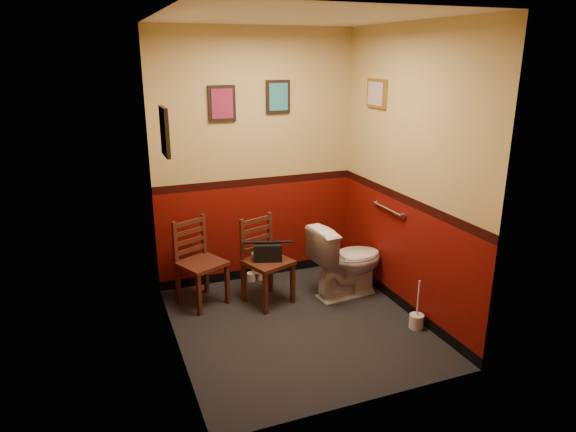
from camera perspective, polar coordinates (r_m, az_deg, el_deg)
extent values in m
cube|color=black|center=(4.91, 1.08, -12.04)|extent=(2.20, 2.40, 0.00)
cube|color=silver|center=(4.28, 1.30, 21.26)|extent=(2.20, 2.40, 0.00)
cube|color=#5B0B06|center=(5.50, -3.61, 6.26)|extent=(2.20, 0.00, 2.70)
cube|color=#5B0B06|center=(3.37, 8.99, -1.24)|extent=(2.20, 0.00, 2.70)
cube|color=#5B0B06|center=(4.12, -13.11, 2.00)|extent=(0.00, 2.40, 2.70)
cube|color=#5B0B06|center=(4.92, 13.16, 4.48)|extent=(0.00, 2.40, 2.70)
cylinder|color=silver|center=(5.20, 11.01, 0.76)|extent=(0.03, 0.50, 0.03)
cylinder|color=silver|center=(5.01, 12.70, 0.01)|extent=(0.02, 0.06, 0.06)
cylinder|color=silver|center=(5.41, 9.79, 1.49)|extent=(0.02, 0.06, 0.06)
cube|color=black|center=(5.30, -7.36, 12.29)|extent=(0.28, 0.03, 0.36)
cube|color=maroon|center=(5.29, -7.32, 12.28)|extent=(0.22, 0.01, 0.30)
cube|color=black|center=(5.48, -1.13, 13.11)|extent=(0.26, 0.03, 0.34)
cube|color=teal|center=(5.46, -1.07, 13.10)|extent=(0.20, 0.01, 0.28)
cube|color=black|center=(4.12, -13.56, 9.08)|extent=(0.03, 0.30, 0.38)
cube|color=tan|center=(4.12, -13.32, 9.10)|extent=(0.01, 0.24, 0.31)
cube|color=olive|center=(5.31, 9.83, 13.27)|extent=(0.03, 0.34, 0.28)
cube|color=tan|center=(5.30, 9.66, 13.27)|extent=(0.01, 0.28, 0.22)
imported|color=white|center=(5.36, 6.57, -4.97)|extent=(0.82, 0.51, 0.76)
cylinder|color=silver|center=(4.98, 14.08, -11.28)|extent=(0.13, 0.13, 0.13)
cylinder|color=silver|center=(4.88, 14.27, -8.99)|extent=(0.02, 0.02, 0.38)
cube|color=#411D13|center=(5.19, -9.58, -5.23)|extent=(0.54, 0.54, 0.04)
cube|color=#411D13|center=(5.05, -9.87, -8.60)|extent=(0.05, 0.05, 0.44)
cube|color=#411D13|center=(5.32, -12.11, -7.37)|extent=(0.05, 0.05, 0.44)
cube|color=#411D13|center=(5.24, -6.77, -7.46)|extent=(0.05, 0.05, 0.44)
cube|color=#411D13|center=(5.50, -9.09, -6.34)|extent=(0.05, 0.05, 0.44)
cube|color=#411D13|center=(5.16, -12.45, -2.95)|extent=(0.05, 0.05, 0.44)
cube|color=#411D13|center=(5.34, -9.35, -2.04)|extent=(0.05, 0.05, 0.44)
cube|color=#411D13|center=(5.29, -10.80, -3.72)|extent=(0.31, 0.16, 0.04)
cube|color=#411D13|center=(5.25, -10.86, -2.73)|extent=(0.31, 0.16, 0.04)
cube|color=#411D13|center=(5.22, -10.92, -1.74)|extent=(0.31, 0.16, 0.04)
cube|color=#411D13|center=(5.19, -10.98, -0.72)|extent=(0.31, 0.16, 0.04)
cube|color=#411D13|center=(5.14, -2.26, -5.13)|extent=(0.53, 0.53, 0.04)
cube|color=#411D13|center=(5.01, -2.53, -8.55)|extent=(0.05, 0.05, 0.44)
cube|color=#411D13|center=(5.26, -4.95, -7.26)|extent=(0.05, 0.05, 0.44)
cube|color=#411D13|center=(5.21, 0.52, -7.44)|extent=(0.05, 0.05, 0.44)
cube|color=#411D13|center=(5.46, -1.96, -6.26)|extent=(0.05, 0.05, 0.44)
cube|color=#411D13|center=(5.10, -5.12, -2.74)|extent=(0.05, 0.05, 0.44)
cube|color=#411D13|center=(5.30, -2.04, -1.88)|extent=(0.05, 0.05, 0.44)
cube|color=#411D13|center=(5.24, -3.52, -3.56)|extent=(0.32, 0.14, 0.04)
cube|color=#411D13|center=(5.21, -3.54, -2.55)|extent=(0.32, 0.14, 0.04)
cube|color=#411D13|center=(5.17, -3.56, -1.53)|extent=(0.32, 0.14, 0.04)
cube|color=#411D13|center=(5.14, -3.58, -0.50)|extent=(0.32, 0.14, 0.04)
cube|color=black|center=(5.10, -2.27, -4.02)|extent=(0.31, 0.22, 0.17)
cylinder|color=black|center=(5.07, -2.29, -2.93)|extent=(0.24, 0.10, 0.02)
cylinder|color=silver|center=(5.79, -4.09, -6.74)|extent=(0.10, 0.10, 0.09)
cylinder|color=silver|center=(5.82, -3.05, -6.59)|extent=(0.10, 0.10, 0.09)
cylinder|color=silver|center=(5.76, -3.56, -5.87)|extent=(0.10, 0.10, 0.09)
cylinder|color=silver|center=(5.71, -3.52, -5.10)|extent=(0.10, 0.10, 0.09)
cylinder|color=silver|center=(5.70, -3.62, -4.15)|extent=(0.10, 0.10, 0.09)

